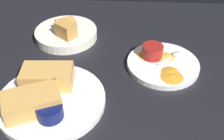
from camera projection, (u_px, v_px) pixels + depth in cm
name	position (u px, v px, depth cm)	size (l,w,h in cm)	color
ground_plane	(78.00, 93.00, 72.91)	(110.00, 110.00, 3.00)	black
plate_sandwich_main	(52.00, 100.00, 67.65)	(27.08, 27.08, 1.60)	white
sandwich_half_near	(47.00, 78.00, 69.41)	(13.66, 8.37, 4.80)	tan
sandwich_half_far	(32.00, 102.00, 62.66)	(14.95, 12.16, 4.80)	tan
ramekin_dark_sauce	(50.00, 111.00, 61.32)	(6.17, 6.17, 3.38)	#0C144C
spoon_by_dark_ramekin	(49.00, 100.00, 66.10)	(4.53, 9.82, 0.80)	silver
plate_chips_companion	(163.00, 64.00, 78.96)	(20.99, 20.99, 1.60)	white
ramekin_light_gravy	(152.00, 51.00, 79.33)	(6.19, 6.19, 3.82)	maroon
spoon_by_gravy_ramekin	(174.00, 55.00, 80.47)	(8.26, 7.77, 0.80)	silver
plantain_chip_scatter	(163.00, 63.00, 77.73)	(13.80, 17.36, 0.60)	gold
bread_basket_rear	(66.00, 33.00, 90.10)	(20.65, 20.65, 7.82)	silver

